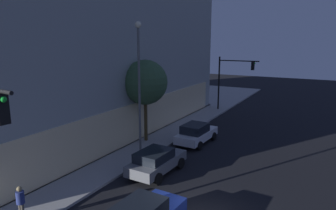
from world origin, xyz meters
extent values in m
cube|color=#4C4C51|center=(9.45, 21.17, 0.07)|extent=(29.80, 24.53, 0.15)
cube|color=#FBE1A9|center=(9.45, 9.30, 1.68)|extent=(26.46, 0.60, 3.05)
cube|color=#9FA5A2|center=(9.45, 21.17, 7.99)|extent=(29.40, 24.13, 15.68)
cube|color=black|center=(-6.46, 3.47, 6.19)|extent=(0.35, 0.35, 0.90)
sphere|color=green|center=(-6.48, 3.29, 6.47)|extent=(0.18, 0.18, 0.18)
cylinder|color=black|center=(22.31, 7.24, 3.20)|extent=(0.18, 0.18, 6.11)
cylinder|color=black|center=(22.36, 5.02, 5.84)|extent=(0.21, 4.46, 0.12)
cube|color=black|center=(22.39, 3.46, 5.34)|extent=(0.33, 0.33, 0.90)
sphere|color=green|center=(22.39, 3.28, 5.62)|extent=(0.18, 0.18, 0.18)
cylinder|color=slate|center=(5.43, 6.88, 4.53)|extent=(0.16, 0.16, 8.76)
sphere|color=#F9EFC6|center=(5.43, 6.88, 9.06)|extent=(0.44, 0.44, 0.44)
cylinder|color=#4B3B1E|center=(8.41, 8.35, 1.81)|extent=(0.27, 0.27, 3.32)
sphere|color=#385936|center=(8.41, 8.35, 4.87)|extent=(3.51, 3.51, 3.51)
cylinder|color=navy|center=(-3.83, 7.04, 1.27)|extent=(0.36, 0.36, 0.57)
sphere|color=#8C7A51|center=(-3.83, 7.04, 1.67)|extent=(0.24, 0.24, 0.24)
cube|color=#F9F4CC|center=(0.08, 2.11, 0.68)|extent=(0.13, 0.20, 0.12)
cube|color=#F9F4CC|center=(0.04, 1.07, 0.68)|extent=(0.13, 0.20, 0.12)
cube|color=slate|center=(3.71, 4.50, 0.67)|extent=(4.40, 1.98, 0.62)
cube|color=black|center=(3.39, 4.51, 1.26)|extent=(2.36, 1.73, 0.56)
cube|color=#F9F4CC|center=(5.85, 4.97, 0.67)|extent=(0.13, 0.20, 0.12)
cube|color=#F9F4CC|center=(5.81, 3.87, 0.67)|extent=(0.13, 0.20, 0.12)
cylinder|color=black|center=(5.09, 5.36, 0.36)|extent=(0.72, 0.27, 0.71)
cylinder|color=black|center=(5.02, 3.54, 0.36)|extent=(0.72, 0.27, 0.71)
cylinder|color=black|center=(2.40, 5.46, 0.36)|extent=(0.72, 0.27, 0.71)
cylinder|color=black|center=(2.34, 3.63, 0.36)|extent=(0.72, 0.27, 0.71)
cube|color=silver|center=(10.19, 4.68, 0.64)|extent=(4.42, 2.00, 0.63)
cube|color=black|center=(9.86, 4.69, 1.28)|extent=(2.23, 1.72, 0.65)
cube|color=#F9F4CC|center=(12.33, 5.13, 0.64)|extent=(0.13, 0.20, 0.12)
cube|color=#F9F4CC|center=(12.29, 4.05, 0.64)|extent=(0.13, 0.20, 0.12)
cylinder|color=black|center=(11.57, 5.53, 0.33)|extent=(0.66, 0.27, 0.65)
cylinder|color=black|center=(11.49, 3.72, 0.33)|extent=(0.66, 0.27, 0.65)
cylinder|color=black|center=(8.88, 5.64, 0.33)|extent=(0.66, 0.27, 0.65)
cylinder|color=black|center=(8.80, 3.83, 0.33)|extent=(0.66, 0.27, 0.65)
camera|label=1|loc=(-11.58, -4.70, 8.07)|focal=32.92mm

